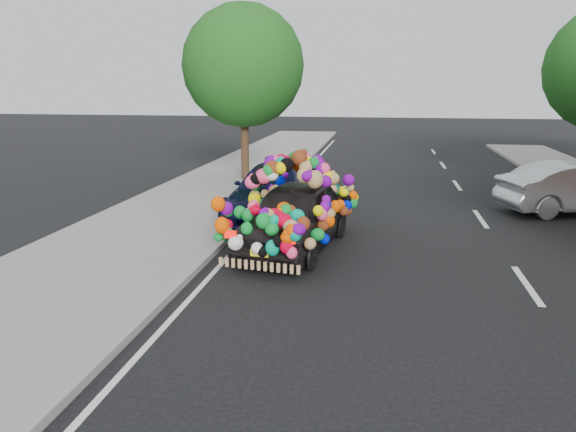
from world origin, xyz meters
name	(u,v)px	position (x,y,z in m)	size (l,w,h in m)	color
ground	(322,274)	(0.00, 0.00, 0.00)	(100.00, 100.00, 0.00)	black
sidewalk	(106,259)	(-4.30, 0.00, 0.06)	(4.00, 60.00, 0.12)	gray
kerb	(200,264)	(-2.35, 0.00, 0.07)	(0.15, 60.00, 0.13)	gray
lane_markings	(527,285)	(3.60, 0.00, 0.01)	(6.00, 50.00, 0.01)	silver
tree_near_sidewalk	(243,66)	(-3.80, 9.50, 4.02)	(4.20, 4.20, 6.13)	#332114
plush_art_car	(295,200)	(-0.77, 1.60, 1.05)	(2.64, 4.57, 2.05)	black
navy_sedan	(274,191)	(-1.78, 4.50, 0.67)	(1.88, 4.61, 1.34)	black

